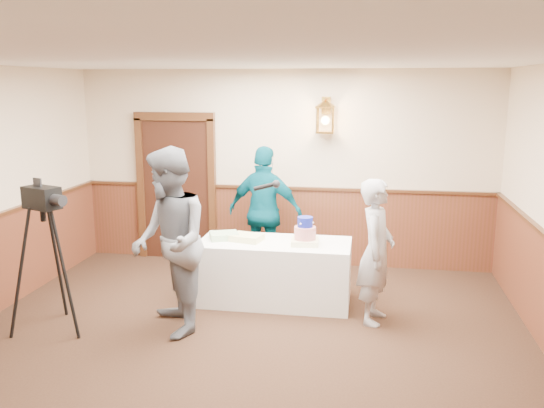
{
  "coord_description": "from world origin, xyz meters",
  "views": [
    {
      "loc": [
        1.2,
        -4.62,
        2.6
      ],
      "look_at": [
        0.13,
        1.7,
        1.25
      ],
      "focal_mm": 38.0,
      "sensor_mm": 36.0,
      "label": 1
    }
  ],
  "objects_px": {
    "sheet_cake_yellow": "(247,238)",
    "interviewer": "(169,242)",
    "display_table": "(275,272)",
    "tiered_cake": "(305,234)",
    "sheet_cake_green": "(224,236)",
    "assistant_p": "(265,212)",
    "tv_camera_rig": "(48,267)",
    "baker": "(376,252)"
  },
  "relations": [
    {
      "from": "sheet_cake_yellow",
      "to": "baker",
      "type": "xyz_separation_m",
      "value": [
        1.53,
        -0.39,
        0.02
      ]
    },
    {
      "from": "assistant_p",
      "to": "baker",
      "type": "bearing_deg",
      "value": 149.42
    },
    {
      "from": "assistant_p",
      "to": "tv_camera_rig",
      "type": "xyz_separation_m",
      "value": [
        -1.94,
        -2.15,
        -0.19
      ]
    },
    {
      "from": "sheet_cake_yellow",
      "to": "interviewer",
      "type": "bearing_deg",
      "value": -120.1
    },
    {
      "from": "display_table",
      "to": "tiered_cake",
      "type": "bearing_deg",
      "value": -7.46
    },
    {
      "from": "display_table",
      "to": "tv_camera_rig",
      "type": "height_order",
      "value": "tv_camera_rig"
    },
    {
      "from": "sheet_cake_green",
      "to": "interviewer",
      "type": "bearing_deg",
      "value": -106.36
    },
    {
      "from": "tv_camera_rig",
      "to": "display_table",
      "type": "bearing_deg",
      "value": 50.12
    },
    {
      "from": "interviewer",
      "to": "baker",
      "type": "xyz_separation_m",
      "value": [
        2.12,
        0.64,
        -0.18
      ]
    },
    {
      "from": "interviewer",
      "to": "display_table",
      "type": "bearing_deg",
      "value": 109.31
    },
    {
      "from": "sheet_cake_yellow",
      "to": "assistant_p",
      "type": "height_order",
      "value": "assistant_p"
    },
    {
      "from": "tiered_cake",
      "to": "assistant_p",
      "type": "distance_m",
      "value": 1.18
    },
    {
      "from": "tiered_cake",
      "to": "tv_camera_rig",
      "type": "relative_size",
      "value": 0.22
    },
    {
      "from": "sheet_cake_yellow",
      "to": "assistant_p",
      "type": "distance_m",
      "value": 0.95
    },
    {
      "from": "interviewer",
      "to": "tv_camera_rig",
      "type": "height_order",
      "value": "interviewer"
    },
    {
      "from": "sheet_cake_yellow",
      "to": "baker",
      "type": "bearing_deg",
      "value": -14.31
    },
    {
      "from": "sheet_cake_yellow",
      "to": "tv_camera_rig",
      "type": "xyz_separation_m",
      "value": [
        -1.88,
        -1.21,
        -0.08
      ]
    },
    {
      "from": "sheet_cake_green",
      "to": "assistant_p",
      "type": "distance_m",
      "value": 0.98
    },
    {
      "from": "display_table",
      "to": "tv_camera_rig",
      "type": "xyz_separation_m",
      "value": [
        -2.22,
        -1.22,
        0.33
      ]
    },
    {
      "from": "assistant_p",
      "to": "sheet_cake_green",
      "type": "bearing_deg",
      "value": 80.96
    },
    {
      "from": "tiered_cake",
      "to": "assistant_p",
      "type": "height_order",
      "value": "assistant_p"
    },
    {
      "from": "sheet_cake_yellow",
      "to": "interviewer",
      "type": "distance_m",
      "value": 1.21
    },
    {
      "from": "sheet_cake_green",
      "to": "baker",
      "type": "relative_size",
      "value": 0.21
    },
    {
      "from": "baker",
      "to": "tiered_cake",
      "type": "bearing_deg",
      "value": 76.85
    },
    {
      "from": "sheet_cake_green",
      "to": "baker",
      "type": "xyz_separation_m",
      "value": [
        1.81,
        -0.42,
        0.01
      ]
    },
    {
      "from": "interviewer",
      "to": "tv_camera_rig",
      "type": "distance_m",
      "value": 1.33
    },
    {
      "from": "assistant_p",
      "to": "display_table",
      "type": "bearing_deg",
      "value": 118.5
    },
    {
      "from": "tv_camera_rig",
      "to": "interviewer",
      "type": "bearing_deg",
      "value": 29.47
    },
    {
      "from": "interviewer",
      "to": "baker",
      "type": "bearing_deg",
      "value": 78.25
    },
    {
      "from": "sheet_cake_green",
      "to": "tv_camera_rig",
      "type": "bearing_deg",
      "value": -142.13
    },
    {
      "from": "sheet_cake_yellow",
      "to": "interviewer",
      "type": "height_order",
      "value": "interviewer"
    },
    {
      "from": "interviewer",
      "to": "assistant_p",
      "type": "height_order",
      "value": "interviewer"
    },
    {
      "from": "display_table",
      "to": "sheet_cake_green",
      "type": "height_order",
      "value": "sheet_cake_green"
    },
    {
      "from": "tiered_cake",
      "to": "baker",
      "type": "bearing_deg",
      "value": -22.96
    },
    {
      "from": "sheet_cake_yellow",
      "to": "interviewer",
      "type": "xyz_separation_m",
      "value": [
        -0.6,
        -1.03,
        0.2
      ]
    },
    {
      "from": "assistant_p",
      "to": "interviewer",
      "type": "bearing_deg",
      "value": 83.19
    },
    {
      "from": "sheet_cake_yellow",
      "to": "sheet_cake_green",
      "type": "xyz_separation_m",
      "value": [
        -0.29,
        0.03,
        0.0
      ]
    },
    {
      "from": "display_table",
      "to": "assistant_p",
      "type": "relative_size",
      "value": 1.01
    },
    {
      "from": "sheet_cake_green",
      "to": "display_table",
      "type": "bearing_deg",
      "value": -2.04
    },
    {
      "from": "sheet_cake_yellow",
      "to": "sheet_cake_green",
      "type": "bearing_deg",
      "value": 174.34
    },
    {
      "from": "interviewer",
      "to": "sheet_cake_green",
      "type": "bearing_deg",
      "value": 135.09
    },
    {
      "from": "tiered_cake",
      "to": "sheet_cake_green",
      "type": "relative_size",
      "value": 1.02
    }
  ]
}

